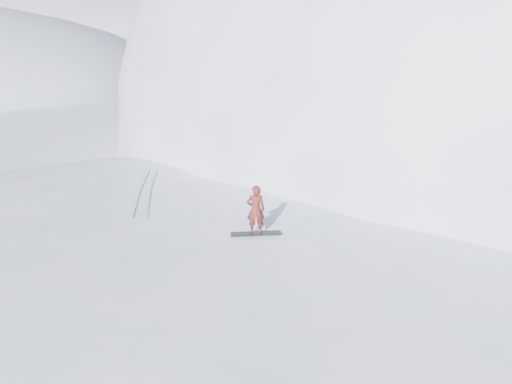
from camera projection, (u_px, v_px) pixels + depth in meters
ground at (161, 302)px, 15.50m from camera, size 400.00×400.00×0.00m
near_ridge at (201, 260)px, 18.31m from camera, size 36.00×28.00×4.80m
summit_peak at (474, 134)px, 39.73m from camera, size 60.00×56.00×56.00m
peak_shoulder at (349, 151)px, 34.20m from camera, size 28.00×24.00×18.00m
far_ridge_c at (95, 62)px, 119.15m from camera, size 140.00×90.00×36.00m
wind_bumps at (158, 271)px, 17.49m from camera, size 16.00×14.40×1.00m
snowboard at (256, 233)px, 15.02m from camera, size 1.68×0.48×0.03m
snowboarder at (256, 210)px, 14.73m from camera, size 0.64×0.46×1.66m
board_tracks at (145, 189)px, 19.05m from camera, size 1.49×5.94×0.04m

